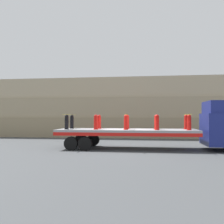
{
  "coord_description": "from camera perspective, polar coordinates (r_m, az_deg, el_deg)",
  "views": [
    {
      "loc": [
        1.15,
        -15.51,
        1.99
      ],
      "look_at": [
        -0.92,
        0.0,
        2.28
      ],
      "focal_mm": 40.0,
      "sensor_mm": 36.0,
      "label": 1
    }
  ],
  "objects": [
    {
      "name": "ground_plane",
      "position": [
        15.68,
        3.36,
        -8.37
      ],
      "size": [
        120.0,
        120.0,
        0.0
      ],
      "primitive_type": "plane",
      "color": "#3F4244"
    },
    {
      "name": "rock_cliff",
      "position": [
        24.42,
        4.89,
        0.97
      ],
      "size": [
        60.0,
        3.3,
        5.72
      ],
      "color": "gray",
      "rests_on": "ground_plane"
    },
    {
      "name": "flatbed_trailer",
      "position": [
        15.63,
        1.4,
        -4.76
      ],
      "size": [
        8.57,
        2.63,
        1.21
      ],
      "color": "gray",
      "rests_on": "ground_plane"
    },
    {
      "name": "fire_hydrant_black_near_0",
      "position": [
        15.72,
        -10.33,
        -2.29
      ],
      "size": [
        0.3,
        0.52,
        0.91
      ],
      "color": "black",
      "rests_on": "flatbed_trailer"
    },
    {
      "name": "fire_hydrant_black_far_0",
      "position": [
        16.78,
        -9.16,
        -2.22
      ],
      "size": [
        0.3,
        0.52,
        0.91
      ],
      "color": "black",
      "rests_on": "flatbed_trailer"
    },
    {
      "name": "fire_hydrant_red_near_1",
      "position": [
        15.25,
        -3.73,
        -2.35
      ],
      "size": [
        0.3,
        0.52,
        0.91
      ],
      "color": "red",
      "rests_on": "flatbed_trailer"
    },
    {
      "name": "fire_hydrant_red_far_1",
      "position": [
        16.34,
        -2.96,
        -2.26
      ],
      "size": [
        0.3,
        0.52,
        0.91
      ],
      "color": "red",
      "rests_on": "flatbed_trailer"
    },
    {
      "name": "fire_hydrant_red_near_2",
      "position": [
        15.0,
        3.2,
        -2.37
      ],
      "size": [
        0.3,
        0.52,
        0.91
      ],
      "color": "red",
      "rests_on": "flatbed_trailer"
    },
    {
      "name": "fire_hydrant_red_far_2",
      "position": [
        16.11,
        3.5,
        -2.28
      ],
      "size": [
        0.3,
        0.52,
        0.91
      ],
      "color": "red",
      "rests_on": "flatbed_trailer"
    },
    {
      "name": "fire_hydrant_red_near_3",
      "position": [
        14.97,
        10.25,
        -2.35
      ],
      "size": [
        0.3,
        0.52,
        0.91
      ],
      "color": "red",
      "rests_on": "flatbed_trailer"
    },
    {
      "name": "fire_hydrant_red_far_3",
      "position": [
        16.08,
        10.07,
        -2.27
      ],
      "size": [
        0.3,
        0.52,
        0.91
      ],
      "color": "red",
      "rests_on": "flatbed_trailer"
    },
    {
      "name": "fire_hydrant_red_near_4",
      "position": [
        15.17,
        17.22,
        -2.31
      ],
      "size": [
        0.3,
        0.52,
        0.91
      ],
      "color": "red",
      "rests_on": "flatbed_trailer"
    },
    {
      "name": "fire_hydrant_red_far_4",
      "position": [
        16.27,
        16.57,
        -2.22
      ],
      "size": [
        0.3,
        0.52,
        0.91
      ],
      "color": "red",
      "rests_on": "flatbed_trailer"
    },
    {
      "name": "cargo_strap_rear",
      "position": [
        16.25,
        -9.72,
        -0.59
      ],
      "size": [
        0.05,
        2.73,
        0.01
      ],
      "color": "yellow",
      "rests_on": "fire_hydrant_black_near_0"
    },
    {
      "name": "cargo_strap_middle",
      "position": [
        15.55,
        3.35,
        -0.58
      ],
      "size": [
        0.05,
        2.73,
        0.01
      ],
      "color": "yellow",
      "rests_on": "fire_hydrant_red_near_2"
    },
    {
      "name": "cargo_strap_front",
      "position": [
        15.71,
        16.88,
        -0.54
      ],
      "size": [
        0.05,
        2.73,
        0.01
      ],
      "color": "yellow",
      "rests_on": "fire_hydrant_red_near_4"
    }
  ]
}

